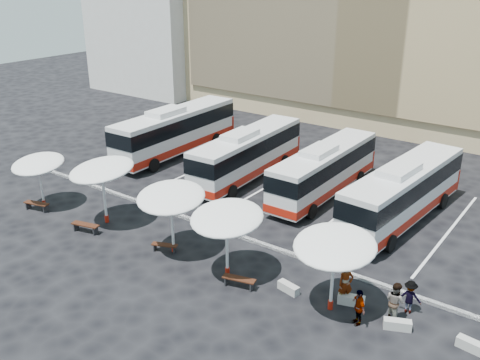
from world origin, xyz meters
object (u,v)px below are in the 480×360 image
Objects in this scene: wood_bench_1 at (85,226)px; conc_bench_0 at (288,288)px; conc_bench_2 at (397,325)px; passenger_0 at (345,284)px; conc_bench_1 at (351,300)px; wood_bench_0 at (37,205)px; bus_2 at (324,169)px; wood_bench_2 at (165,246)px; sunshade_1 at (102,170)px; sunshade_2 at (171,197)px; sunshade_4 at (335,246)px; conc_bench_3 at (472,346)px; passenger_2 at (358,307)px; bus_0 at (176,130)px; bus_3 at (404,191)px; sunshade_0 at (38,164)px; wood_bench_3 at (239,280)px; passenger_3 at (410,297)px; passenger_1 at (395,302)px; sunshade_3 at (227,218)px; bus_1 at (247,153)px.

wood_bench_1 reaches higher than conc_bench_0.
passenger_0 reaches higher than conc_bench_2.
wood_bench_0 is at bearing -173.30° from conc_bench_1.
wood_bench_2 is (-3.15, -11.73, -1.44)m from bus_2.
sunshade_1 reaches higher than conc_bench_1.
sunshade_2 is 9.05m from sunshade_4.
conc_bench_3 is 0.70× the size of passenger_2.
bus_0 is 13.37m from bus_2.
passenger_0 is (0.99, -9.53, -0.93)m from bus_3.
passenger_2 is at bearing -0.76° from sunshade_1.
bus_2 is at bearing 130.40° from conc_bench_2.
bus_2 reaches higher than sunshade_0.
bus_0 reaches higher than passenger_0.
conc_bench_2 is at bearing -27.95° from bus_0.
bus_0 is at bearing 91.29° from wood_bench_0.
wood_bench_3 is 1.51× the size of conc_bench_0.
passenger_0 is 1.57m from passenger_2.
wood_bench_1 reaches higher than wood_bench_2.
wood_bench_0 is 1.50× the size of conc_bench_2.
passenger_3 reaches higher than conc_bench_0.
sunshade_1 reaches higher than passenger_0.
wood_bench_0 is at bearing -3.56° from passenger_3.
conc_bench_0 is 0.60× the size of passenger_1.
bus_0 reaches higher than wood_bench_3.
sunshade_3 is 2.22× the size of wood_bench_3.
passenger_2 is at bearing -30.90° from bus_0.
sunshade_4 is at bearing -1.39° from conc_bench_0.
sunshade_4 is 1.94× the size of passenger_0.
bus_1 is 2.51× the size of sunshade_2.
conc_bench_1 is 0.80m from passenger_0.
sunshade_3 reaches higher than passenger_1.
bus_0 is 7.45× the size of wood_bench_3.
sunshade_3 is (6.73, -11.15, 1.26)m from bus_1.
wood_bench_0 is (0.29, -13.03, -1.59)m from bus_0.
sunshade_0 is 17.60m from conc_bench_0.
passenger_0 is at bearing -41.59° from bus_1.
wood_bench_2 is (5.14, 1.02, -0.06)m from wood_bench_1.
passenger_0 is (2.45, 0.77, 0.74)m from conc_bench_0.
sunshade_3 is 2.14× the size of wood_bench_1.
passenger_2 is (10.45, 0.03, -2.29)m from sunshade_2.
conc_bench_1 is at bearing -40.81° from bus_1.
conc_bench_3 is at bearing -152.73° from passenger_1.
sunshade_0 is 19.99m from passenger_0.
bus_1 is 9.91× the size of conc_bench_3.
sunshade_0 is (-7.50, -11.53, 0.97)m from bus_1.
sunshade_0 reaches higher than conc_bench_1.
sunshade_4 is 2.15× the size of wood_bench_1.
conc_bench_0 is at bearing 0.48° from sunshade_1.
wood_bench_0 is at bearing -123.76° from bus_1.
bus_2 is (5.81, 0.45, -0.06)m from bus_1.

